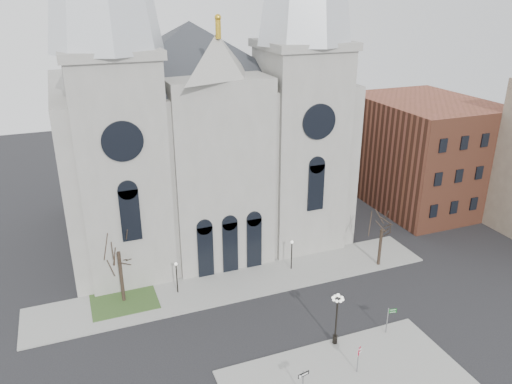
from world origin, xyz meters
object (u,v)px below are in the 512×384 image
object	(u,v)px
globe_lamp	(337,312)
street_name_sign	(388,318)
stop_sign	(359,353)
one_way_sign	(303,379)

from	to	relation	value
globe_lamp	street_name_sign	distance (m)	5.06
stop_sign	street_name_sign	world-z (taller)	street_name_sign
globe_lamp	street_name_sign	bearing A→B (deg)	-4.92
globe_lamp	street_name_sign	xyz separation A→B (m)	(4.79, -0.41, -1.57)
street_name_sign	globe_lamp	bearing A→B (deg)	-172.76
street_name_sign	stop_sign	bearing A→B (deg)	-135.12
stop_sign	one_way_sign	bearing A→B (deg)	169.11
one_way_sign	street_name_sign	world-z (taller)	street_name_sign
stop_sign	street_name_sign	bearing A→B (deg)	14.44
globe_lamp	one_way_sign	xyz separation A→B (m)	(-5.03, -4.21, -1.51)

